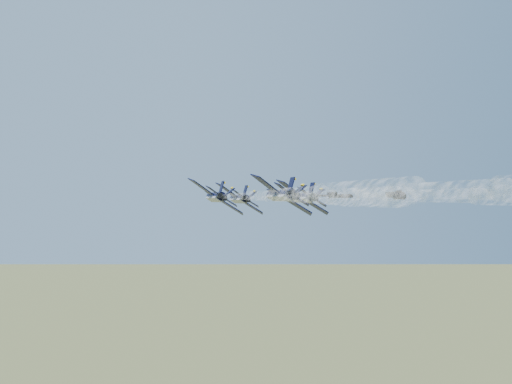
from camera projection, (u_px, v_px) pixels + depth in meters
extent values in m
cylinder|color=black|center=(239.00, 198.00, 123.62)|extent=(2.70, 12.62, 2.22)
cone|color=black|center=(232.00, 199.00, 130.89)|extent=(2.32, 2.54, 2.22)
ellipsoid|color=black|center=(237.00, 197.00, 126.82)|extent=(1.29, 2.32, 1.16)
cube|color=gray|center=(238.00, 201.00, 123.52)|extent=(1.85, 11.31, 1.13)
cube|color=black|center=(228.00, 191.00, 122.27)|extent=(5.45, 4.46, 3.13)
cube|color=yellow|center=(226.00, 190.00, 123.84)|extent=(4.41, 1.89, 3.07)
cube|color=black|center=(252.00, 207.00, 123.48)|extent=(5.35, 4.19, 3.13)
cube|color=yellow|center=(250.00, 207.00, 125.06)|extent=(4.50, 1.57, 3.07)
cube|color=black|center=(238.00, 193.00, 117.45)|extent=(2.57, 2.26, 1.45)
cube|color=black|center=(254.00, 203.00, 118.20)|extent=(2.52, 2.15, 1.45)
cube|color=black|center=(245.00, 190.00, 118.53)|extent=(0.86, 2.11, 2.42)
cube|color=black|center=(251.00, 195.00, 118.83)|extent=(2.08, 2.16, 1.67)
cylinder|color=black|center=(245.00, 197.00, 117.08)|extent=(1.48, 1.19, 1.44)
cylinder|color=black|center=(248.00, 199.00, 117.25)|extent=(1.48, 1.19, 1.44)
cylinder|color=black|center=(216.00, 196.00, 106.87)|extent=(2.70, 12.62, 2.22)
cone|color=black|center=(209.00, 197.00, 114.14)|extent=(2.32, 2.54, 2.22)
ellipsoid|color=black|center=(214.00, 195.00, 110.07)|extent=(1.29, 2.32, 1.16)
cube|color=gray|center=(214.00, 199.00, 106.77)|extent=(1.85, 11.31, 1.13)
cube|color=black|center=(202.00, 187.00, 105.51)|extent=(5.45, 4.46, 3.13)
cube|color=yellow|center=(201.00, 187.00, 107.09)|extent=(4.41, 1.89, 3.07)
cube|color=black|center=(230.00, 206.00, 106.73)|extent=(5.35, 4.19, 3.13)
cube|color=yellow|center=(229.00, 206.00, 108.30)|extent=(4.50, 1.57, 3.07)
cube|color=black|center=(213.00, 189.00, 100.69)|extent=(2.57, 2.26, 1.45)
cube|color=black|center=(231.00, 202.00, 101.45)|extent=(2.52, 2.15, 1.45)
cube|color=black|center=(221.00, 187.00, 101.78)|extent=(0.86, 2.11, 2.42)
cube|color=black|center=(229.00, 192.00, 102.08)|extent=(2.08, 2.16, 1.67)
cylinder|color=black|center=(220.00, 195.00, 100.33)|extent=(1.48, 1.19, 1.44)
cylinder|color=black|center=(224.00, 197.00, 100.49)|extent=(1.48, 1.19, 1.44)
cylinder|color=black|center=(302.00, 197.00, 112.07)|extent=(2.70, 12.62, 2.22)
cone|color=black|center=(290.00, 198.00, 119.34)|extent=(2.32, 2.54, 2.22)
ellipsoid|color=black|center=(298.00, 195.00, 115.27)|extent=(1.29, 2.32, 1.16)
cube|color=gray|center=(300.00, 200.00, 111.97)|extent=(1.85, 11.31, 1.13)
cube|color=black|center=(290.00, 188.00, 110.72)|extent=(5.45, 4.46, 3.13)
cube|color=yellow|center=(288.00, 188.00, 112.29)|extent=(4.41, 1.89, 3.07)
cube|color=black|center=(316.00, 206.00, 111.93)|extent=(5.35, 4.19, 3.13)
cube|color=yellow|center=(313.00, 206.00, 113.51)|extent=(4.50, 1.57, 3.07)
cube|color=black|center=(304.00, 191.00, 105.90)|extent=(2.57, 2.26, 1.45)
cube|color=black|center=(321.00, 202.00, 106.65)|extent=(2.52, 2.15, 1.45)
cube|color=black|center=(311.00, 188.00, 106.98)|extent=(0.86, 2.11, 2.42)
cube|color=black|center=(318.00, 193.00, 107.28)|extent=(2.08, 2.16, 1.67)
cylinder|color=black|center=(312.00, 195.00, 105.53)|extent=(1.48, 1.19, 1.44)
cylinder|color=black|center=(315.00, 198.00, 105.70)|extent=(1.48, 1.19, 1.44)
cylinder|color=black|center=(281.00, 195.00, 95.22)|extent=(2.70, 12.62, 2.22)
cone|color=black|center=(269.00, 196.00, 102.49)|extent=(2.32, 2.54, 2.22)
ellipsoid|color=black|center=(277.00, 193.00, 98.43)|extent=(1.29, 2.32, 1.16)
cube|color=gray|center=(279.00, 198.00, 95.12)|extent=(1.85, 11.31, 1.13)
cube|color=black|center=(266.00, 184.00, 93.87)|extent=(5.45, 4.46, 3.13)
cube|color=yellow|center=(264.00, 184.00, 95.44)|extent=(4.41, 1.89, 3.07)
cube|color=black|center=(298.00, 206.00, 95.08)|extent=(5.35, 4.19, 3.13)
cube|color=yellow|center=(295.00, 205.00, 96.66)|extent=(4.50, 1.57, 3.07)
cube|color=black|center=(282.00, 187.00, 89.05)|extent=(2.57, 2.26, 1.45)
cube|color=black|center=(302.00, 201.00, 89.80)|extent=(2.52, 2.15, 1.45)
cube|color=black|center=(291.00, 184.00, 90.13)|extent=(0.86, 2.11, 2.42)
cube|color=black|center=(299.00, 190.00, 90.43)|extent=(2.08, 2.16, 1.67)
cylinder|color=black|center=(291.00, 192.00, 88.69)|extent=(1.48, 1.19, 1.44)
cylinder|color=black|center=(295.00, 195.00, 88.85)|extent=(1.48, 1.19, 1.44)
cylinder|color=white|center=(257.00, 197.00, 109.02)|extent=(1.84, 17.44, 1.18)
cylinder|color=white|center=(282.00, 194.00, 93.11)|extent=(2.28, 17.45, 1.62)
cylinder|color=white|center=(317.00, 191.00, 77.21)|extent=(2.81, 17.47, 2.15)
cylinder|color=white|center=(370.00, 186.00, 61.31)|extent=(3.41, 17.50, 2.75)
cylinder|color=white|center=(232.00, 194.00, 92.26)|extent=(1.84, 17.44, 1.18)
cylinder|color=white|center=(258.00, 191.00, 76.36)|extent=(2.28, 17.45, 1.62)
cylinder|color=white|center=(297.00, 185.00, 60.46)|extent=(2.81, 17.47, 2.15)
cylinder|color=white|center=(363.00, 176.00, 44.56)|extent=(3.41, 17.50, 2.75)
cylinder|color=white|center=(331.00, 195.00, 97.47)|extent=(1.84, 17.44, 1.18)
cylinder|color=white|center=(373.00, 192.00, 81.56)|extent=(2.28, 17.45, 1.62)
cylinder|color=white|center=(437.00, 187.00, 65.66)|extent=(2.81, 17.47, 2.15)
cylinder|color=white|center=(312.00, 192.00, 80.62)|extent=(1.84, 17.44, 1.18)
cylinder|color=white|center=(361.00, 187.00, 64.72)|extent=(2.28, 17.45, 1.62)
cylinder|color=white|center=(443.00, 179.00, 48.82)|extent=(2.81, 17.47, 2.15)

